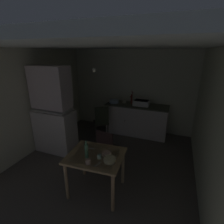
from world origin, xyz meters
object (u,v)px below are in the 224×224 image
Objects in this scene: sink_basin at (141,103)px; dining_table at (96,160)px; chair_far_side at (108,149)px; chair_by_counter at (101,121)px; serving_bowl_wide at (106,153)px; hutch_cabinet at (53,114)px; glass_bottle at (86,151)px; teacup_cream at (88,162)px; hand_pump at (132,98)px; mixing_bowl_counter at (114,101)px.

sink_basin is 2.53m from dining_table.
sink_basin is 0.48× the size of chair_far_side.
chair_far_side reaches higher than dining_table.
chair_by_counter is 2.06m from serving_bowl_wide.
glass_bottle is (1.43, -0.98, -0.11)m from hutch_cabinet.
sink_basin is 2.77m from teacup_cream.
chair_by_counter is at bearing -136.56° from hand_pump.
chair_by_counter is (-0.69, -0.65, -0.58)m from hand_pump.
mixing_bowl_counter is (0.95, 1.57, -0.02)m from hutch_cabinet.
mixing_bowl_counter is (-0.82, -0.05, -0.03)m from sink_basin.
chair_by_counter is (-1.00, -0.61, -0.49)m from sink_basin.
hand_pump is 5.04× the size of teacup_cream.
serving_bowl_wide is at bearing -70.28° from chair_far_side.
sink_basin is 2.43m from serving_bowl_wide.
serving_bowl_wide is (0.76, -2.37, -0.20)m from mixing_bowl_counter.
sink_basin reaches higher than serving_bowl_wide.
serving_bowl_wide is (0.17, 0.07, 0.13)m from dining_table.
hutch_cabinet is 26.80× the size of teacup_cream.
sink_basin is 0.32m from hand_pump.
mixing_bowl_counter is 1.97m from chair_far_side.
glass_bottle is (-0.07, -0.73, 0.37)m from chair_far_side.
hutch_cabinet reaches higher than serving_bowl_wide.
hand_pump is at bearing 91.36° from chair_far_side.
dining_table is 0.30m from teacup_cream.
hutch_cabinet reaches higher than chair_far_side.
sink_basin is at bearing 3.48° from mixing_bowl_counter.
serving_bowl_wide is at bearing -84.42° from hand_pump.
sink_basin is 1.13× the size of hand_pump.
mixing_bowl_counter reaches higher than teacup_cream.
chair_far_side is 3.04× the size of glass_bottle.
hand_pump reaches higher than teacup_cream.
hutch_cabinet is 1.84m from mixing_bowl_counter.
dining_table is at bearing 49.71° from glass_bottle.
mixing_bowl_counter is at bearing 72.66° from chair_by_counter.
glass_bottle is at bearing 125.74° from teacup_cream.
chair_far_side is at bearing -59.95° from chair_by_counter.
hutch_cabinet reaches higher than teacup_cream.
mixing_bowl_counter is at bearing -176.52° from sink_basin.
glass_bottle reaches higher than mixing_bowl_counter.
serving_bowl_wide is at bearing -25.09° from hutch_cabinet.
teacup_cream is at bearing -70.41° from chair_by_counter.
chair_far_side is (0.05, -1.92, -0.58)m from hand_pump.
hutch_cabinet is at bearing -121.01° from mixing_bowl_counter.
glass_bottle reaches higher than teacup_cream.
hutch_cabinet is at bearing 154.91° from serving_bowl_wide.
hand_pump reaches higher than serving_bowl_wide.
mixing_bowl_counter is 0.29× the size of dining_table.
hutch_cabinet is 6.85× the size of glass_bottle.
dining_table is (0.59, -2.44, -0.33)m from mixing_bowl_counter.
chair_far_side is 6.12× the size of serving_bowl_wide.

